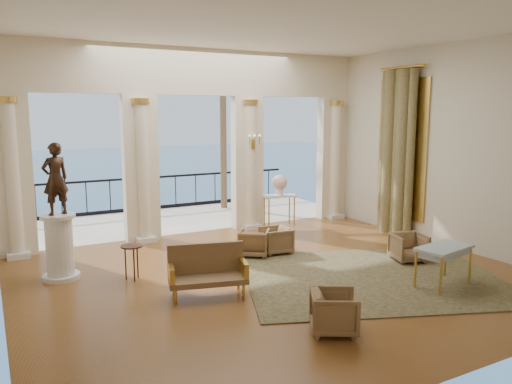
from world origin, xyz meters
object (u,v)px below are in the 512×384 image
armchair_a (334,310)px  statue (55,179)px  side_table (132,250)px  settee (207,270)px  armchair_b (409,246)px  pedestal (60,248)px  armchair_c (275,239)px  armchair_d (254,241)px  game_table (444,251)px  console_table (279,200)px

armchair_a → statue: statue is taller
statue → side_table: statue is taller
settee → armchair_a: bearing=-50.8°
armchair_b → pedestal: size_ratio=0.53×
settee → side_table: (-0.89, 1.34, 0.13)m
armchair_c → pedestal: bearing=-89.5°
armchair_c → statue: (-4.28, 0.43, 1.53)m
side_table → armchair_d: bearing=6.1°
armchair_a → statue: 5.35m
pedestal → settee: bearing=-44.8°
game_table → armchair_c: bearing=105.4°
armchair_d → side_table: side_table is taller
settee → game_table: bearing=-7.7°
armchair_a → armchair_c: armchair_a is taller
armchair_d → pedestal: 3.81m
settee → statue: statue is taller
settee → side_table: size_ratio=2.14×
game_table → pedestal: size_ratio=0.94×
armchair_c → settee: settee is taller
settee → pedestal: size_ratio=1.14×
armchair_b → console_table: console_table is taller
armchair_c → settee: size_ratio=0.46×
armchair_b → pedestal: 6.73m
pedestal → console_table: (5.70, 1.75, 0.12)m
statue → console_table: size_ratio=1.36×
armchair_a → armchair_b: (3.35, 1.92, -0.00)m
settee → game_table: settee is taller
settee → side_table: settee is taller
side_table → statue: bearing=149.4°
armchair_d → settee: 2.40m
armchair_d → armchair_a: bearing=114.7°
armchair_b → game_table: size_ratio=0.57×
armchair_b → armchair_d: size_ratio=1.02×
console_table → side_table: size_ratio=1.47×
armchair_b → console_table: size_ratio=0.68×
armchair_d → settee: (-1.76, -1.62, 0.11)m
pedestal → side_table: (1.13, -0.67, -0.03)m
armchair_d → console_table: bearing=-95.5°
console_table → pedestal: bearing=-146.2°
armchair_a → console_table: (2.71, 5.91, 0.37)m
armchair_b → armchair_d: 3.16m
pedestal → statue: statue is taller
armchair_d → side_table: bearing=42.6°
armchair_b → statue: (-6.34, 2.24, 1.52)m
armchair_b → game_table: (-0.55, -1.34, 0.32)m
armchair_b → side_table: (-5.21, 1.57, 0.23)m
armchair_c → console_table: 2.63m
armchair_d → side_table: size_ratio=0.97×
pedestal → statue: bearing=-90.0°
settee → statue: bearing=150.2°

